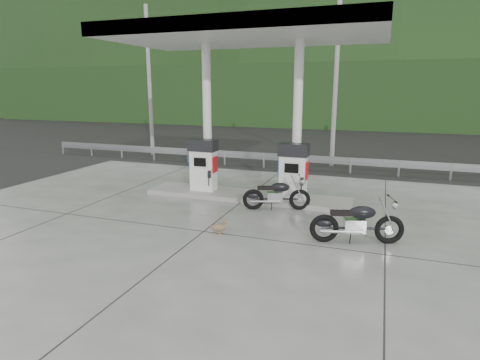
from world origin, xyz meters
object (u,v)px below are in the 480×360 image
(motorcycle_left, at_px, (277,195))
(motorcycle_right, at_px, (357,223))
(duck, at_px, (218,228))
(gas_pump_left, at_px, (203,165))
(gas_pump_right, at_px, (293,171))

(motorcycle_left, distance_m, motorcycle_right, 3.22)
(motorcycle_left, distance_m, duck, 2.74)
(motorcycle_left, relative_size, duck, 4.29)
(gas_pump_left, distance_m, gas_pump_right, 3.20)
(gas_pump_left, distance_m, motorcycle_right, 6.19)
(gas_pump_left, relative_size, motorcycle_left, 0.92)
(gas_pump_right, relative_size, motorcycle_left, 0.92)
(motorcycle_left, relative_size, motorcycle_right, 0.92)
(motorcycle_right, bearing_deg, gas_pump_right, 111.04)
(gas_pump_left, xyz_separation_m, motorcycle_left, (2.90, -0.95, -0.59))
(gas_pump_left, bearing_deg, duck, -60.05)
(gas_pump_right, xyz_separation_m, motorcycle_left, (-0.30, -0.95, -0.59))
(gas_pump_right, bearing_deg, motorcycle_right, -53.02)
(gas_pump_left, xyz_separation_m, gas_pump_right, (3.20, 0.00, 0.00))
(gas_pump_left, distance_m, motorcycle_left, 3.11)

